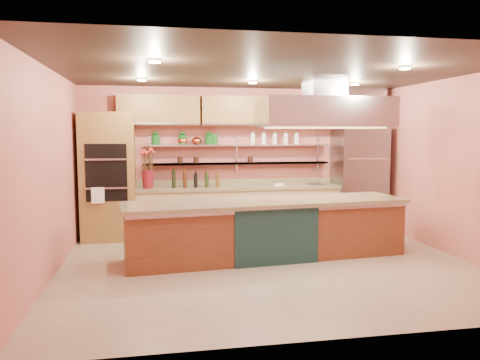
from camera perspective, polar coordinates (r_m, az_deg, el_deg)
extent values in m
cube|color=tan|center=(6.97, 3.57, -10.46)|extent=(6.00, 5.00, 0.02)
cube|color=black|center=(6.75, 3.72, 13.11)|extent=(6.00, 5.00, 0.02)
cube|color=#C9695F|center=(9.15, -0.15, 2.41)|extent=(6.00, 0.04, 2.80)
cube|color=#C9695F|center=(4.34, 11.65, -1.43)|extent=(6.00, 0.04, 2.80)
cube|color=#C9695F|center=(6.66, -22.28, 0.72)|extent=(0.04, 5.00, 2.80)
cube|color=#C9695F|center=(7.99, 25.02, 1.38)|extent=(0.04, 5.00, 2.80)
cube|color=olive|center=(8.75, -15.76, 0.39)|extent=(0.95, 0.64, 2.30)
cube|color=slate|center=(9.54, 14.28, 0.26)|extent=(0.95, 0.72, 2.10)
cube|color=tan|center=(8.96, -0.12, -3.69)|extent=(3.84, 0.64, 0.93)
cube|color=#B3B6BA|center=(9.02, -0.31, 2.04)|extent=(3.60, 0.26, 0.03)
cube|color=#B3B6BA|center=(9.00, -0.31, 4.26)|extent=(3.60, 0.26, 0.03)
cube|color=olive|center=(8.97, 0.06, 8.41)|extent=(4.60, 0.36, 0.55)
cube|color=#B3B6BA|center=(7.43, 10.19, 8.10)|extent=(2.00, 1.00, 0.45)
cube|color=#FFE5A5|center=(6.94, 3.31, 12.66)|extent=(4.00, 2.80, 0.02)
cube|color=brown|center=(7.32, 3.28, -5.97)|extent=(4.37, 1.33, 0.90)
cylinder|color=maroon|center=(8.68, -11.16, 0.11)|extent=(0.25, 0.25, 0.33)
cube|color=black|center=(8.72, -5.42, 0.09)|extent=(0.96, 0.43, 0.30)
cube|color=white|center=(9.00, 4.69, -0.37)|extent=(0.18, 0.14, 0.10)
cylinder|color=white|center=(9.34, 9.48, 0.10)|extent=(0.03, 0.03, 0.19)
ellipsoid|color=#D35430|center=(8.90, -5.31, 4.78)|extent=(0.22, 0.22, 0.14)
cylinder|color=#114F17|center=(8.93, -3.24, 4.97)|extent=(0.22, 0.22, 0.20)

